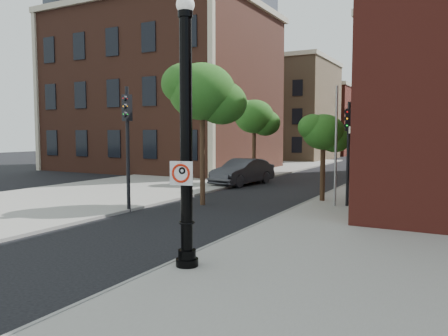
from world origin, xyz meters
The scene contains 16 objects.
ground centered at (0.00, 0.00, 0.00)m, with size 120.00×120.00×0.00m, color black.
sidewalk_right centered at (6.00, 10.00, 0.06)m, with size 8.00×60.00×0.12m, color gray.
sidewalk_left centered at (-9.00, 18.00, 0.06)m, with size 10.00×50.00×0.12m, color gray.
curb_edge centered at (2.05, 10.00, 0.07)m, with size 0.10×60.00×0.14m, color gray.
victorian_building centered at (-16.00, 23.97, 8.74)m, with size 18.60×14.60×17.95m.
bg_building_tan_a centered at (-12.00, 44.00, 6.00)m, with size 12.00×12.00×12.00m, color #826547.
bg_building_red centered at (-12.00, 58.00, 5.00)m, with size 12.00×12.00×10.00m, color maroon.
lamppost centered at (2.57, -0.67, 3.06)m, with size 0.56×0.56×6.64m.
no_parking_sign centered at (2.53, -0.83, 2.44)m, with size 0.57×0.17×0.58m.
parked_car centered at (-4.07, 15.98, 0.85)m, with size 1.79×5.15×1.70m, color #2D2E32.
traffic_signal_left centered at (-4.07, 4.84, 3.60)m, with size 0.40×0.47×5.34m.
traffic_signal_right centered at (4.00, 10.16, 3.21)m, with size 0.37×0.42×4.76m.
utility_pole centered at (3.53, 9.86, 2.73)m, with size 0.11×0.11×5.46m, color #999999.
street_tree_a centered at (-2.18, 7.98, 5.22)m, with size 3.67×3.31×6.61m.
street_tree_b centered at (-3.70, 17.06, 4.40)m, with size 3.09×2.79×5.57m.
street_tree_c centered at (2.62, 11.17, 3.37)m, with size 2.38×2.15×4.29m.
Camera 1 is at (8.42, -9.50, 3.41)m, focal length 35.00 mm.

